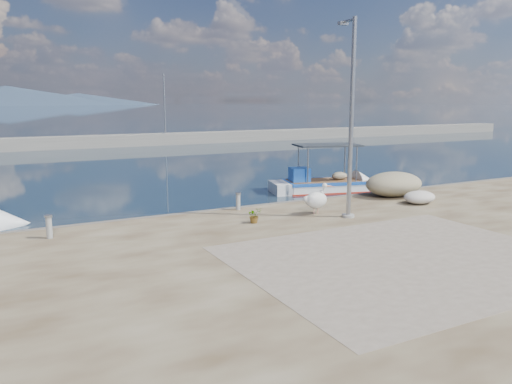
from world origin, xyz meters
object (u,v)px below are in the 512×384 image
at_px(lamp_post, 351,126).
at_px(bollard_near, 238,200).
at_px(boat_right, 325,187).
at_px(pelican, 317,199).

height_order(lamp_post, bollard_near, lamp_post).
distance_m(boat_right, lamp_post, 8.75).
bearing_deg(pelican, boat_right, 67.96).
bearing_deg(pelican, lamp_post, -36.88).
xyz_separation_m(boat_right, lamp_post, (-3.97, -6.93, 3.57)).
bearing_deg(pelican, bollard_near, 154.74).
relative_size(boat_right, lamp_post, 0.90).
bearing_deg(lamp_post, boat_right, 60.19).
bearing_deg(bollard_near, boat_right, 29.60).
relative_size(boat_right, pelican, 5.11).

